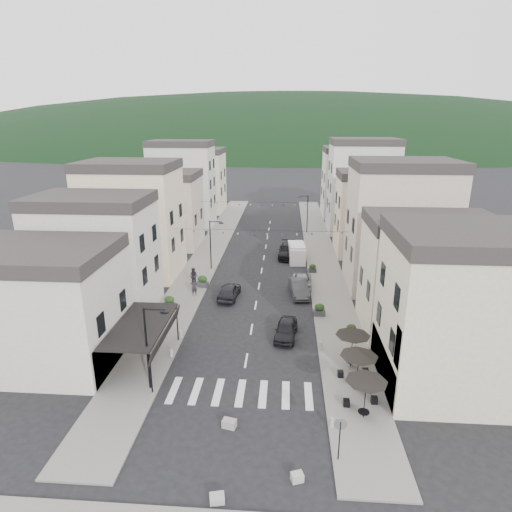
{
  "coord_description": "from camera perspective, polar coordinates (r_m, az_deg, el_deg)",
  "views": [
    {
      "loc": [
        2.75,
        -22.06,
        17.37
      ],
      "look_at": [
        -0.31,
        20.79,
        3.5
      ],
      "focal_mm": 30.0,
      "sensor_mm": 36.0,
      "label": 1
    }
  ],
  "objects": [
    {
      "name": "parked_car_e",
      "position": [
        43.32,
        -3.6,
        -4.69
      ],
      "size": [
        2.18,
        4.62,
        1.53
      ],
      "primitive_type": "imported",
      "rotation": [
        0.0,
        0.0,
        3.05
      ],
      "color": "black",
      "rests_on": "ground"
    },
    {
      "name": "pedestrian_b",
      "position": [
        46.7,
        -8.29,
        -2.72
      ],
      "size": [
        1.06,
        0.89,
        1.92
      ],
      "primitive_type": "imported",
      "rotation": [
        0.0,
        0.0,
        -0.19
      ],
      "color": "black",
      "rests_on": "sidewalk_left"
    },
    {
      "name": "buildings_row_left",
      "position": [
        63.26,
        -11.9,
        7.27
      ],
      "size": [
        10.2,
        54.16,
        14.0
      ],
      "color": "#B8B5A9",
      "rests_on": "ground"
    },
    {
      "name": "traffic_sign",
      "position": [
        24.34,
        11.14,
        -21.9
      ],
      "size": [
        0.7,
        0.07,
        2.7
      ],
      "color": "black",
      "rests_on": "ground"
    },
    {
      "name": "sidewalk_right",
      "position": [
        56.96,
        8.68,
        -0.01
      ],
      "size": [
        4.0,
        76.0,
        0.12
      ],
      "primitive_type": "cube",
      "color": "slate",
      "rests_on": "ground"
    },
    {
      "name": "streetlamp_right_far",
      "position": [
        67.53,
        6.65,
        6.09
      ],
      "size": [
        1.7,
        0.56,
        6.0
      ],
      "color": "black",
      "rests_on": "ground"
    },
    {
      "name": "planter_ra",
      "position": [
        36.88,
        12.56,
        -9.6
      ],
      "size": [
        1.03,
        0.82,
        1.02
      ],
      "rotation": [
        0.0,
        0.0,
        -0.41
      ],
      "color": "#2B2B2D",
      "rests_on": "sidewalk_right"
    },
    {
      "name": "bunting_far",
      "position": [
        61.25,
        1.45,
        6.86
      ],
      "size": [
        19.0,
        0.28,
        0.62
      ],
      "color": "black",
      "rests_on": "ground"
    },
    {
      "name": "planter_lb",
      "position": [
        46.12,
        -7.14,
        -3.38
      ],
      "size": [
        1.25,
        0.85,
        1.28
      ],
      "rotation": [
        0.0,
        0.0,
        -0.2
      ],
      "color": "#303033",
      "rests_on": "sidewalk_left"
    },
    {
      "name": "boutique_building",
      "position": [
        35.27,
        -27.68,
        -6.57
      ],
      "size": [
        12.0,
        8.0,
        8.0
      ],
      "primitive_type": "cube",
      "color": "#B8B5A9",
      "rests_on": "ground"
    },
    {
      "name": "concrete_block_c",
      "position": [
        23.36,
        -5.22,
        -29.52
      ],
      "size": [
        0.8,
        0.65,
        0.4
      ],
      "primitive_type": "cube",
      "rotation": [
        0.0,
        0.0,
        0.23
      ],
      "color": "#9A9792",
      "rests_on": "ground"
    },
    {
      "name": "bollards",
      "position": [
        32.47,
        -1.41,
        -13.58
      ],
      "size": [
        11.66,
        10.26,
        0.6
      ],
      "color": "gray",
      "rests_on": "ground"
    },
    {
      "name": "buildings_row_right",
      "position": [
        60.83,
        15.27,
        6.8
      ],
      "size": [
        10.2,
        54.16,
        14.5
      ],
      "color": "#B8B292",
      "rests_on": "ground"
    },
    {
      "name": "pedestrian_a",
      "position": [
        44.07,
        -8.22,
        -4.18
      ],
      "size": [
        0.71,
        0.61,
        1.65
      ],
      "primitive_type": "imported",
      "rotation": [
        0.0,
        0.0,
        0.42
      ],
      "color": "black",
      "rests_on": "sidewalk_left"
    },
    {
      "name": "parked_car_c",
      "position": [
        46.19,
        6.12,
        -3.46
      ],
      "size": [
        2.26,
        4.6,
        1.26
      ],
      "primitive_type": "imported",
      "rotation": [
        0.0,
        0.0,
        -0.04
      ],
      "color": "gray",
      "rests_on": "ground"
    },
    {
      "name": "planter_rb",
      "position": [
        39.79,
        8.46,
        -7.1
      ],
      "size": [
        1.07,
        0.61,
        1.17
      ],
      "rotation": [
        0.0,
        0.0,
        0.04
      ],
      "color": "#323235",
      "rests_on": "sidewalk_right"
    },
    {
      "name": "planter_rc",
      "position": [
        50.54,
        7.55,
        -1.64
      ],
      "size": [
        0.93,
        0.56,
        1.01
      ],
      "rotation": [
        0.0,
        0.0,
        0.07
      ],
      "color": "#2B2B2D",
      "rests_on": "sidewalk_right"
    },
    {
      "name": "delivery_van",
      "position": [
        54.64,
        5.43,
        0.53
      ],
      "size": [
        2.22,
        4.97,
        2.33
      ],
      "rotation": [
        0.0,
        0.0,
        0.06
      ],
      "color": "silver",
      "rests_on": "ground"
    },
    {
      "name": "planter_la",
      "position": [
        41.64,
        -11.44,
        -6.06
      ],
      "size": [
        1.25,
        0.99,
        1.23
      ],
      "rotation": [
        0.0,
        0.0,
        -0.41
      ],
      "color": "#2B2B2D",
      "rests_on": "sidewalk_left"
    },
    {
      "name": "parked_car_d",
      "position": [
        56.17,
        4.25,
        0.71
      ],
      "size": [
        2.57,
        5.79,
        1.65
      ],
      "primitive_type": "imported",
      "rotation": [
        0.0,
        0.0,
        -0.05
      ],
      "color": "black",
      "rests_on": "ground"
    },
    {
      "name": "streetlamp_left_near",
      "position": [
        28.97,
        -13.9,
        -10.85
      ],
      "size": [
        1.7,
        0.56,
        6.0
      ],
      "color": "black",
      "rests_on": "ground"
    },
    {
      "name": "bunting_near",
      "position": [
        45.67,
        0.5,
        3.03
      ],
      "size": [
        19.0,
        0.28,
        0.62
      ],
      "color": "black",
      "rests_on": "ground"
    },
    {
      "name": "hill_backdrop",
      "position": [
        322.54,
        3.72,
        14.77
      ],
      "size": [
        640.0,
        360.0,
        70.0
      ],
      "primitive_type": "ellipsoid",
      "color": "black",
      "rests_on": "ground"
    },
    {
      "name": "concrete_block_a",
      "position": [
        27.06,
        -3.58,
        -21.4
      ],
      "size": [
        0.89,
        0.67,
        0.5
      ],
      "primitive_type": "cube",
      "rotation": [
        0.0,
        0.0,
        -0.23
      ],
      "color": "gray",
      "rests_on": "ground"
    },
    {
      "name": "sidewalk_left",
      "position": [
        57.68,
        -6.34,
        0.32
      ],
      "size": [
        4.0,
        76.0,
        0.12
      ],
      "primitive_type": "cube",
      "color": "slate",
      "rests_on": "ground"
    },
    {
      "name": "streetlamp_left_far",
      "position": [
        50.69,
        -5.8,
        2.15
      ],
      "size": [
        1.7,
        0.56,
        6.0
      ],
      "color": "black",
      "rests_on": "ground"
    },
    {
      "name": "parked_car_b",
      "position": [
        44.16,
        5.77,
        -4.28
      ],
      "size": [
        2.2,
        4.88,
        1.56
      ],
      "primitive_type": "imported",
      "rotation": [
        0.0,
        0.0,
        0.12
      ],
      "color": "#2E2E30",
      "rests_on": "ground"
    },
    {
      "name": "concrete_block_b",
      "position": [
        24.22,
        5.51,
        -27.29
      ],
      "size": [
        0.71,
        0.62,
        0.45
      ],
      "primitive_type": "cube",
      "rotation": [
        0.0,
        0.0,
        0.33
      ],
      "color": "#9F9E97",
      "rests_on": "ground"
    },
    {
      "name": "boutique_awning",
      "position": [
        32.18,
        -14.66,
        -9.04
      ],
      "size": [
        3.77,
        7.5,
        3.28
      ],
      "color": "black",
      "rests_on": "ground"
    },
    {
      "name": "bistro_building",
      "position": [
        31.15,
        26.08,
        -7.46
      ],
      "size": [
        10.0,
        8.0,
        10.0
      ],
      "primitive_type": "cube",
      "color": "#B8B292",
      "rests_on": "ground"
    },
    {
      "name": "ground",
      "position": [
        28.21,
        -2.53,
        -20.14
      ],
      "size": [
        700.0,
        700.0,
        0.0
      ],
      "primitive_type": "plane",
      "color": "black",
      "rests_on": "ground"
    },
    {
      "name": "parked_car_a",
      "position": [
        35.93,
        4.03,
        -9.77
      ],
      "size": [
        2.17,
        4.37,
        1.43
      ],
      "primitive_type": "imported",
      "rotation": [
        0.0,
        0.0,
        -0.12
      ],
      "color": "black",
      "rests_on": "ground"
    },
    {
      "name": "cafe_terrace",
      "position": [
        29.46,
        13.53,
        -13.31
      ],
      "size": [
        2.5,
        8.1,
        2.53
      ],
      "color": "black",
      "rests_on": "ground"
    }
  ]
}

